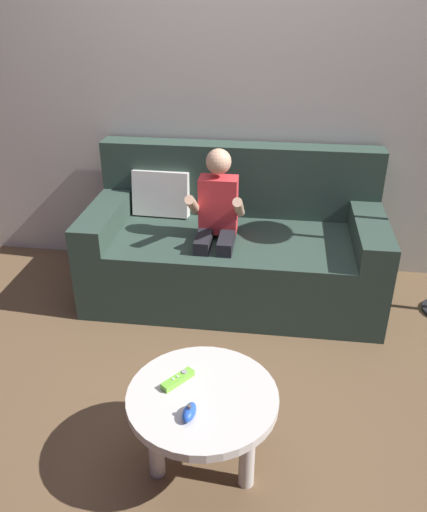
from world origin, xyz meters
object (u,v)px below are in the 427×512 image
(nunchuk_blue, at_px, (189,412))
(game_remote_lime_near_edge, at_px, (177,379))
(couch, at_px, (233,247))
(person_seated_on_couch, at_px, (216,223))
(coffee_table, at_px, (203,407))

(nunchuk_blue, bearing_deg, game_remote_lime_near_edge, 114.70)
(game_remote_lime_near_edge, bearing_deg, couch, 86.37)
(person_seated_on_couch, distance_m, game_remote_lime_near_edge, 1.14)
(couch, distance_m, person_seated_on_couch, 0.31)
(game_remote_lime_near_edge, bearing_deg, person_seated_on_couch, 89.83)
(couch, height_order, person_seated_on_couch, person_seated_on_couch)
(person_seated_on_couch, relative_size, nunchuk_blue, 9.71)
(person_seated_on_couch, bearing_deg, nunchuk_blue, -86.78)
(couch, xyz_separation_m, nunchuk_blue, (-0.01, -1.48, 0.11))
(person_seated_on_couch, relative_size, game_remote_lime_near_edge, 6.93)
(couch, xyz_separation_m, person_seated_on_couch, (-0.08, -0.18, 0.23))
(person_seated_on_couch, relative_size, coffee_table, 1.65)
(coffee_table, bearing_deg, person_seated_on_couch, 94.90)
(coffee_table, bearing_deg, couch, 90.89)
(person_seated_on_couch, xyz_separation_m, game_remote_lime_near_edge, (-0.00, -1.13, -0.14))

